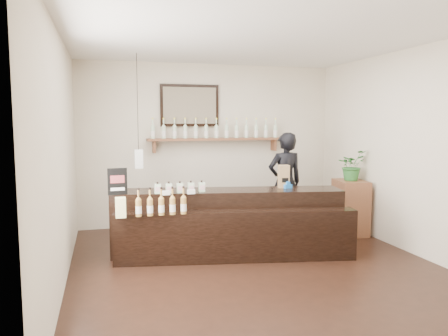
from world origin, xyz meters
name	(u,v)px	position (x,y,z in m)	size (l,w,h in m)	color
ground	(256,266)	(0.00, 0.00, 0.00)	(5.00, 5.00, 0.00)	black
room_shell	(257,130)	(0.00, 0.00, 1.70)	(5.00, 5.00, 5.00)	beige
back_wall_decor	(203,125)	(-0.14, 2.37, 1.75)	(2.66, 0.96, 1.69)	brown
counter	(229,225)	(-0.18, 0.58, 0.41)	(3.17, 1.38, 1.02)	black
promo_sign	(117,181)	(-1.64, 0.69, 1.04)	(0.25, 0.04, 0.34)	black
paper_bag	(284,176)	(0.64, 0.67, 1.03)	(0.16, 0.13, 0.32)	#99774A
tape_dispenser	(288,186)	(0.68, 0.60, 0.91)	(0.12, 0.07, 0.10)	blue
side_cabinet	(350,207)	(2.00, 1.12, 0.43)	(0.52, 0.66, 0.87)	brown
potted_plant	(352,165)	(2.00, 1.12, 1.11)	(0.44, 0.38, 0.49)	#2C6F2E
shopkeeper	(285,176)	(1.05, 1.55, 0.92)	(0.67, 0.44, 1.84)	black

